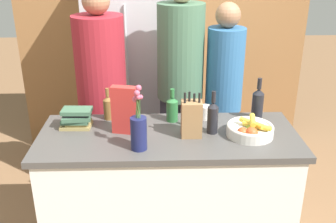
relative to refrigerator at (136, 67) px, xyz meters
name	(u,v)px	position (x,y,z in m)	size (l,w,h in m)	color
kitchen_island	(168,193)	(0.26, -1.32, -0.49)	(1.64, 0.66, 0.88)	silver
back_wall_wood	(162,20)	(0.26, 0.36, 0.36)	(2.84, 0.12, 2.60)	olive
refrigerator	(136,67)	(0.00, 0.00, 0.00)	(0.85, 0.62, 1.87)	#B7B7BC
fruit_bowl	(250,129)	(0.76, -1.36, -0.01)	(0.29, 0.29, 0.12)	silver
knife_block	(191,119)	(0.40, -1.34, 0.06)	(0.13, 0.11, 0.29)	olive
flower_vase	(139,130)	(0.08, -1.51, 0.07)	(0.09, 0.09, 0.39)	#191E4C
cereal_box	(125,110)	(-0.01, -1.29, 0.10)	(0.17, 0.09, 0.31)	red
coffee_mug	(205,112)	(0.51, -1.09, -0.01)	(0.08, 0.12, 0.09)	silver
book_stack	(77,118)	(-0.34, -1.19, 0.01)	(0.21, 0.16, 0.13)	#99844C
bottle_oil	(258,103)	(0.87, -1.10, 0.06)	(0.08, 0.08, 0.29)	black
bottle_vinegar	(213,117)	(0.53, -1.31, 0.06)	(0.07, 0.07, 0.28)	black
bottle_wine	(108,107)	(-0.14, -1.07, 0.03)	(0.06, 0.06, 0.22)	brown
bottle_water	(172,108)	(0.29, -1.12, 0.04)	(0.08, 0.08, 0.23)	#286633
person_at_sink	(102,89)	(-0.23, -0.69, 0.03)	(0.38, 0.38, 1.72)	#383842
person_in_blue	(180,79)	(0.37, -0.62, 0.08)	(0.36, 0.36, 1.81)	#383842
person_in_red_tee	(224,92)	(0.71, -0.65, -0.02)	(0.29, 0.29, 1.61)	#383842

